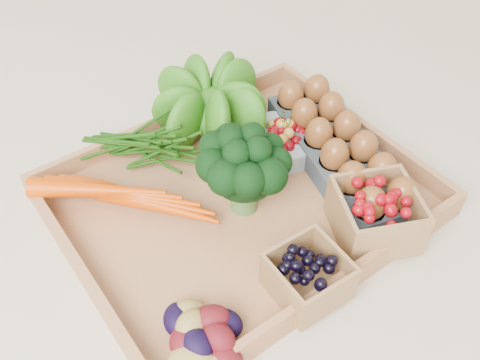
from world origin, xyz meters
TOP-DOWN VIEW (x-y plane):
  - ground at (0.00, 0.00)m, footprint 4.00×4.00m
  - tray at (0.00, 0.00)m, footprint 0.55×0.45m
  - carrots at (-0.15, 0.09)m, footprint 0.23×0.16m
  - lettuce at (0.06, 0.17)m, footprint 0.14×0.14m
  - broccoli at (-0.00, -0.02)m, footprint 0.14×0.14m
  - cherry_bowl at (0.13, 0.06)m, footprint 0.13×0.13m
  - egg_carton at (0.18, -0.03)m, footprint 0.20×0.36m
  - potatoes at (-0.18, -0.18)m, footprint 0.12×0.12m
  - punnet_blackberry at (-0.03, -0.19)m, footprint 0.10×0.10m
  - punnet_raspberry at (0.12, -0.17)m, footprint 0.15×0.15m

SIDE VIEW (x-z plane):
  - ground at x=0.00m, z-range 0.00..0.00m
  - tray at x=0.00m, z-range 0.00..0.01m
  - cherry_bowl at x=0.13m, z-range 0.01..0.05m
  - egg_carton at x=0.18m, z-range 0.01..0.05m
  - carrots at x=-0.15m, z-range 0.01..0.07m
  - punnet_blackberry at x=-0.03m, z-range 0.01..0.08m
  - potatoes at x=-0.18m, z-range 0.01..0.09m
  - punnet_raspberry at x=0.12m, z-range 0.01..0.09m
  - broccoli at x=0.00m, z-range 0.01..0.13m
  - lettuce at x=0.06m, z-range 0.02..0.16m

